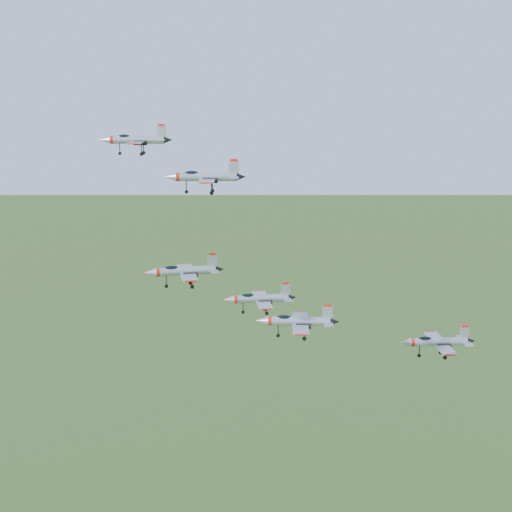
{
  "coord_description": "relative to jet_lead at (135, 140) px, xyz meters",
  "views": [
    {
      "loc": [
        8.21,
        -110.98,
        152.24
      ],
      "look_at": [
        5.11,
        -3.0,
        126.05
      ],
      "focal_mm": 50.0,
      "sensor_mm": 36.0,
      "label": 1
    }
  ],
  "objects": [
    {
      "name": "jet_trail",
      "position": [
        51.39,
        -9.62,
        -32.7
      ],
      "size": [
        13.09,
        10.86,
        3.5
      ],
      "rotation": [
        0.0,
        0.0,
        0.09
      ],
      "color": "#94989F"
    },
    {
      "name": "jet_lead",
      "position": [
        0.0,
        0.0,
        0.0
      ],
      "size": [
        12.65,
        10.39,
        3.39
      ],
      "rotation": [
        0.0,
        0.0,
        0.02
      ],
      "color": "#94989F"
    },
    {
      "name": "jet_right_low",
      "position": [
        27.35,
        -27.03,
        -23.36
      ],
      "size": [
        11.97,
        9.83,
        3.21
      ],
      "rotation": [
        0.0,
        0.0,
        -0.01
      ],
      "color": "#94989F"
    },
    {
      "name": "jet_right_high",
      "position": [
        12.16,
        -32.47,
        -14.67
      ],
      "size": [
        10.58,
        8.93,
        2.85
      ],
      "rotation": [
        0.0,
        0.0,
        0.23
      ],
      "color": "#94989F"
    },
    {
      "name": "jet_left_high",
      "position": [
        12.86,
        -10.62,
        -4.97
      ],
      "size": [
        13.12,
        10.8,
        3.51
      ],
      "rotation": [
        0.0,
        0.0,
        0.04
      ],
      "color": "#94989F"
    },
    {
      "name": "jet_left_low",
      "position": [
        21.62,
        -11.06,
        -24.95
      ],
      "size": [
        12.21,
        10.21,
        3.27
      ],
      "rotation": [
        0.0,
        0.0,
        0.15
      ],
      "color": "#94989F"
    }
  ]
}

